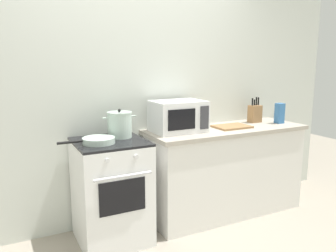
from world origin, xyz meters
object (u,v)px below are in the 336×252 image
Objects in this scene: frying_pan at (98,140)px; pasta_box at (280,113)px; stove at (111,191)px; stock_pot at (120,125)px; cutting_board at (232,127)px; knife_block at (255,113)px; microwave at (178,116)px.

frying_pan is 2.04m from pasta_box.
stove is at bearing 179.14° from pasta_box.
stock_pot is at bearing 30.39° from frying_pan.
cutting_board is 1.64× the size of pasta_box.
knife_block is (1.72, 0.14, 0.56)m from stove.
knife_block is 0.26m from pasta_box.
stock_pot is at bearing 175.71° from cutting_board.
microwave is 1.39× the size of cutting_board.
knife_block is (1.60, 0.05, -0.02)m from stock_pot.
knife_block is at bearing 5.97° from frying_pan.
frying_pan is 2.15× the size of pasta_box.
cutting_board reaches higher than stove.
stove is at bearing -175.31° from knife_block.
stock_pot is at bearing -178.15° from knife_block.
stove is 0.94m from microwave.
knife_block reaches higher than cutting_board.
microwave is (0.71, 0.08, 0.61)m from stove.
microwave reaches higher than knife_block.
stock_pot is 1.09× the size of knife_block.
microwave is 1.21m from pasta_box.
frying_pan is at bearing -179.38° from pasta_box.
stove is 3.27× the size of knife_block.
microwave is (0.83, 0.13, 0.12)m from frying_pan.
pasta_box is at bearing -0.86° from stove.
stock_pot is at bearing 176.23° from pasta_box.
stock_pot reaches higher than frying_pan.
cutting_board is (1.18, -0.09, -0.11)m from stock_pot.
microwave is at bearing 8.92° from frying_pan.
stock_pot reaches higher than pasta_box.
stock_pot is 1.80m from pasta_box.
stove is 3.01× the size of stock_pot.
microwave is at bearing 6.33° from stove.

